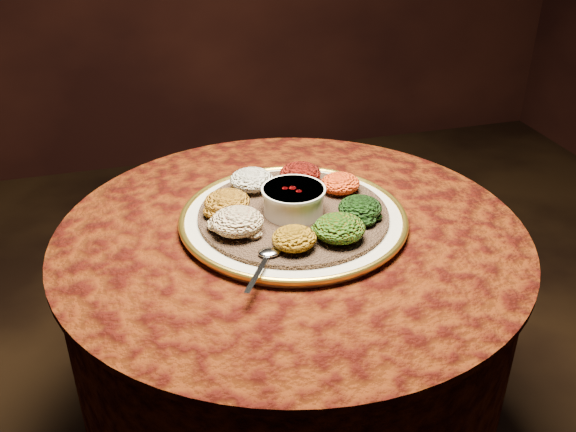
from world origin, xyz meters
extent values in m
cylinder|color=black|center=(0.00, 0.00, 0.34)|extent=(0.12, 0.12, 0.68)
cylinder|color=black|center=(0.00, 0.00, 0.70)|extent=(0.80, 0.80, 0.04)
cylinder|color=#451705|center=(0.00, 0.00, 0.56)|extent=(0.93, 0.93, 0.34)
cylinder|color=#451705|center=(0.00, 0.00, 0.73)|extent=(0.96, 0.96, 0.01)
cylinder|color=beige|center=(0.01, 0.02, 0.74)|extent=(0.60, 0.60, 0.02)
torus|color=gold|center=(0.01, 0.02, 0.75)|extent=(0.47, 0.47, 0.01)
cylinder|color=brown|center=(0.01, 0.02, 0.76)|extent=(0.50, 0.50, 0.01)
cylinder|color=silver|center=(0.01, 0.02, 0.79)|extent=(0.12, 0.12, 0.05)
cylinder|color=silver|center=(0.01, 0.02, 0.81)|extent=(0.13, 0.13, 0.01)
cylinder|color=#610504|center=(0.01, 0.02, 0.81)|extent=(0.10, 0.10, 0.01)
ellipsoid|color=silver|center=(-0.08, -0.12, 0.77)|extent=(0.04, 0.03, 0.01)
cube|color=silver|center=(-0.11, -0.18, 0.77)|extent=(0.07, 0.11, 0.00)
ellipsoid|color=white|center=(-0.05, 0.15, 0.78)|extent=(0.10, 0.09, 0.05)
ellipsoid|color=black|center=(0.06, 0.15, 0.78)|extent=(0.09, 0.09, 0.04)
ellipsoid|color=#A4590D|center=(0.13, 0.08, 0.78)|extent=(0.08, 0.08, 0.04)
ellipsoid|color=black|center=(0.13, -0.03, 0.78)|extent=(0.09, 0.08, 0.04)
ellipsoid|color=#A53B0A|center=(0.07, -0.10, 0.79)|extent=(0.10, 0.09, 0.05)
ellipsoid|color=#A4690E|center=(-0.03, -0.11, 0.78)|extent=(0.08, 0.08, 0.04)
ellipsoid|color=maroon|center=(-0.11, -0.02, 0.79)|extent=(0.10, 0.10, 0.05)
ellipsoid|color=#A46813|center=(-0.12, 0.06, 0.78)|extent=(0.09, 0.09, 0.05)
camera|label=1|loc=(-0.31, -1.07, 1.41)|focal=40.00mm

